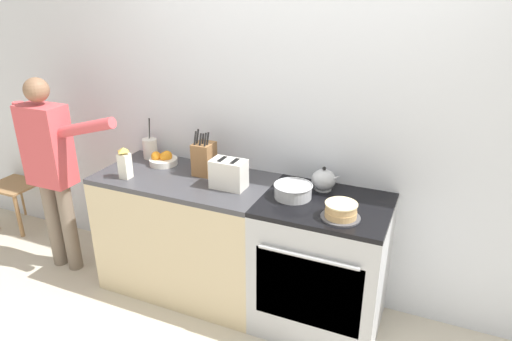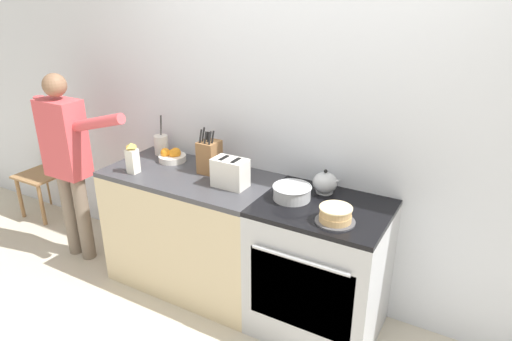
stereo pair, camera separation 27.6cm
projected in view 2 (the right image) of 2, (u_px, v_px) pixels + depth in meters
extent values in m
plane|color=beige|center=(254.00, 338.00, 2.96)|extent=(16.00, 16.00, 0.00)
cube|color=silver|center=(303.00, 120.00, 2.98)|extent=(8.00, 0.04, 2.60)
cube|color=beige|center=(193.00, 232.00, 3.36)|extent=(1.22, 0.63, 0.86)
cube|color=#3D3D42|center=(189.00, 176.00, 3.19)|extent=(1.22, 0.63, 0.03)
cube|color=#B7BABF|center=(319.00, 271.00, 2.91)|extent=(0.79, 0.63, 0.87)
cube|color=black|center=(299.00, 295.00, 2.65)|extent=(0.65, 0.01, 0.48)
cylinder|color=#B7BABF|center=(299.00, 260.00, 2.53)|extent=(0.59, 0.02, 0.02)
cube|color=black|center=(323.00, 208.00, 2.73)|extent=(0.79, 0.63, 0.03)
cylinder|color=#4C4C51|center=(335.00, 221.00, 2.54)|extent=(0.23, 0.23, 0.01)
cylinder|color=tan|center=(335.00, 218.00, 2.53)|extent=(0.18, 0.18, 0.04)
cylinder|color=tan|center=(336.00, 212.00, 2.52)|extent=(0.18, 0.18, 0.04)
cylinder|color=beige|center=(336.00, 208.00, 2.51)|extent=(0.18, 0.18, 0.01)
cylinder|color=#B7BABF|center=(324.00, 192.00, 2.91)|extent=(0.11, 0.11, 0.01)
ellipsoid|color=#B7BABF|center=(325.00, 183.00, 2.88)|extent=(0.16, 0.16, 0.13)
cone|color=#B7BABF|center=(336.00, 182.00, 2.84)|extent=(0.08, 0.03, 0.07)
sphere|color=black|center=(326.00, 171.00, 2.85)|extent=(0.02, 0.02, 0.02)
cylinder|color=#B7BABF|center=(292.00, 193.00, 2.80)|extent=(0.23, 0.23, 0.08)
torus|color=#B7BABF|center=(292.00, 187.00, 2.79)|extent=(0.24, 0.24, 0.01)
cube|color=olive|center=(210.00, 157.00, 3.18)|extent=(0.13, 0.15, 0.23)
cylinder|color=black|center=(201.00, 136.00, 3.10)|extent=(0.01, 0.04, 0.09)
cylinder|color=black|center=(205.00, 138.00, 3.09)|extent=(0.01, 0.04, 0.08)
cylinder|color=black|center=(210.00, 138.00, 3.07)|extent=(0.01, 0.04, 0.09)
cylinder|color=black|center=(203.00, 134.00, 3.13)|extent=(0.01, 0.04, 0.10)
cylinder|color=black|center=(208.00, 137.00, 3.12)|extent=(0.01, 0.03, 0.07)
cylinder|color=black|center=(213.00, 137.00, 3.09)|extent=(0.01, 0.04, 0.09)
cylinder|color=black|center=(207.00, 136.00, 3.16)|extent=(0.01, 0.03, 0.06)
cylinder|color=silver|center=(161.00, 145.00, 3.52)|extent=(0.11, 0.11, 0.15)
cylinder|color=black|center=(161.00, 131.00, 3.50)|extent=(0.03, 0.02, 0.25)
cylinder|color=#B7BABF|center=(160.00, 132.00, 3.50)|extent=(0.03, 0.02, 0.25)
cylinder|color=silver|center=(172.00, 158.00, 3.41)|extent=(0.20, 0.20, 0.04)
sphere|color=orange|center=(165.00, 153.00, 3.39)|extent=(0.07, 0.07, 0.07)
sphere|color=orange|center=(176.00, 153.00, 3.39)|extent=(0.08, 0.08, 0.08)
sphere|color=orange|center=(173.00, 153.00, 3.38)|extent=(0.07, 0.07, 0.07)
cube|color=silver|center=(230.00, 173.00, 2.96)|extent=(0.23, 0.14, 0.19)
cube|color=black|center=(224.00, 158.00, 2.94)|extent=(0.03, 0.10, 0.00)
cube|color=black|center=(236.00, 160.00, 2.90)|extent=(0.03, 0.10, 0.00)
cube|color=black|center=(215.00, 164.00, 3.00)|extent=(0.02, 0.02, 0.01)
cube|color=white|center=(133.00, 161.00, 3.17)|extent=(0.07, 0.07, 0.17)
pyramid|color=#E0BC4C|center=(131.00, 145.00, 3.13)|extent=(0.07, 0.07, 0.03)
cylinder|color=#7A6B5B|center=(70.00, 214.00, 3.77)|extent=(0.11, 0.11, 0.73)
cylinder|color=#7A6B5B|center=(84.00, 218.00, 3.69)|extent=(0.11, 0.11, 0.73)
cube|color=#D14C51|center=(64.00, 138.00, 3.47)|extent=(0.34, 0.20, 0.60)
cylinder|color=#D14C51|center=(44.00, 129.00, 3.55)|extent=(0.08, 0.08, 0.51)
cylinder|color=#D14C51|center=(97.00, 123.00, 3.23)|extent=(0.52, 0.08, 0.21)
sphere|color=#846047|center=(54.00, 85.00, 3.32)|extent=(0.17, 0.17, 0.17)
cylinder|color=#997047|center=(20.00, 197.00, 4.40)|extent=(0.04, 0.04, 0.42)
cylinder|color=#997047|center=(42.00, 205.00, 4.26)|extent=(0.04, 0.04, 0.42)
cylinder|color=#997047|center=(49.00, 186.00, 4.66)|extent=(0.04, 0.04, 0.42)
cylinder|color=#997047|center=(70.00, 192.00, 4.52)|extent=(0.04, 0.04, 0.42)
cube|color=#997047|center=(41.00, 174.00, 4.38)|extent=(0.40, 0.40, 0.02)
cube|color=#997047|center=(54.00, 148.00, 4.44)|extent=(0.40, 0.03, 0.40)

